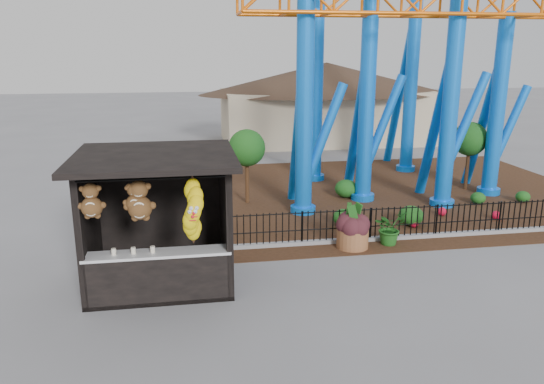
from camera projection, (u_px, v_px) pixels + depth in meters
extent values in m
plane|color=slate|center=(296.00, 294.00, 11.90)|extent=(120.00, 120.00, 0.00)
cube|color=#331E11|center=(355.00, 194.00, 20.16)|extent=(18.00, 12.00, 0.02)
cube|color=gray|center=(410.00, 237.00, 15.38)|extent=(18.00, 0.18, 0.12)
cube|color=black|center=(162.00, 279.00, 12.56)|extent=(3.20, 2.60, 0.10)
cube|color=black|center=(161.00, 206.00, 13.36)|extent=(3.20, 0.12, 3.00)
cube|color=black|center=(89.00, 225.00, 11.94)|extent=(0.12, 2.60, 3.00)
cube|color=black|center=(226.00, 218.00, 12.42)|extent=(0.12, 2.60, 3.00)
cube|color=black|center=(154.00, 157.00, 11.54)|extent=(3.50, 3.40, 0.12)
cube|color=black|center=(80.00, 244.00, 10.77)|extent=(0.14, 0.14, 3.00)
cube|color=black|center=(230.00, 235.00, 11.25)|extent=(0.14, 0.14, 3.00)
cube|color=black|center=(159.00, 278.00, 11.43)|extent=(3.00, 0.50, 1.10)
cube|color=silver|center=(158.00, 253.00, 11.28)|extent=(3.10, 0.55, 0.06)
cylinder|color=black|center=(152.00, 179.00, 10.45)|extent=(2.90, 0.04, 0.04)
cylinder|color=blue|center=(304.00, 108.00, 16.95)|extent=(0.56, 0.56, 7.00)
cylinder|color=blue|center=(303.00, 209.00, 17.82)|extent=(0.84, 0.84, 0.24)
cylinder|color=blue|center=(367.00, 99.00, 18.45)|extent=(0.56, 0.56, 7.30)
cylinder|color=blue|center=(362.00, 197.00, 19.36)|extent=(0.84, 0.84, 0.24)
cylinder|color=blue|center=(451.00, 98.00, 17.67)|extent=(0.56, 0.56, 7.50)
cylinder|color=blue|center=(442.00, 203.00, 18.62)|extent=(0.84, 0.84, 0.24)
cylinder|color=blue|center=(498.00, 107.00, 19.33)|extent=(0.56, 0.56, 6.60)
cylinder|color=blue|center=(488.00, 191.00, 20.16)|extent=(0.84, 0.84, 0.24)
cylinder|color=blue|center=(317.00, 64.00, 21.14)|extent=(0.56, 0.56, 9.50)
cylinder|color=blue|center=(314.00, 177.00, 22.35)|extent=(0.84, 0.84, 0.24)
cylinder|color=blue|center=(413.00, 51.00, 22.68)|extent=(0.56, 0.56, 10.50)
cylinder|color=blue|center=(405.00, 168.00, 24.01)|extent=(0.84, 0.84, 0.24)
cylinder|color=blue|center=(298.00, 131.00, 18.03)|extent=(0.36, 2.21, 5.85)
cylinder|color=blue|center=(323.00, 139.00, 17.62)|extent=(1.62, 0.32, 3.73)
cylinder|color=blue|center=(358.00, 122.00, 19.54)|extent=(0.36, 2.29, 6.10)
cylinder|color=blue|center=(381.00, 129.00, 19.13)|extent=(1.67, 0.32, 3.88)
cylinder|color=blue|center=(436.00, 123.00, 18.77)|extent=(0.36, 2.34, 6.26)
cylinder|color=blue|center=(463.00, 130.00, 18.36)|extent=(1.71, 0.32, 3.99)
cylinder|color=blue|center=(482.00, 126.00, 20.40)|extent=(0.36, 2.10, 5.53)
cylinder|color=blue|center=(507.00, 132.00, 19.98)|extent=(1.54, 0.32, 3.52)
cylinder|color=brown|center=(352.00, 238.00, 14.64)|extent=(1.00, 1.00, 0.55)
ellipsoid|color=#37161B|center=(353.00, 218.00, 14.49)|extent=(0.70, 0.70, 0.64)
imported|color=#275C1B|center=(390.00, 228.00, 14.86)|extent=(1.12, 1.06, 0.97)
ellipsoid|color=#194C16|center=(343.00, 218.00, 16.44)|extent=(0.66, 0.66, 0.53)
ellipsoid|color=#194C16|center=(411.00, 216.00, 16.47)|extent=(0.77, 0.77, 0.62)
ellipsoid|color=#194C16|center=(478.00, 198.00, 18.80)|extent=(0.52, 0.52, 0.42)
ellipsoid|color=#194C16|center=(346.00, 189.00, 19.59)|extent=(0.83, 0.83, 0.66)
ellipsoid|color=#194C16|center=(523.00, 197.00, 18.99)|extent=(0.50, 0.50, 0.40)
sphere|color=red|center=(342.00, 231.00, 15.58)|extent=(0.28, 0.28, 0.28)
sphere|color=red|center=(414.00, 223.00, 16.31)|extent=(0.28, 0.28, 0.28)
sphere|color=red|center=(442.00, 212.00, 17.46)|extent=(0.28, 0.28, 0.28)
sphere|color=red|center=(496.00, 215.00, 17.07)|extent=(0.28, 0.28, 0.28)
cube|color=#BFAD8C|center=(325.00, 116.00, 31.51)|extent=(12.00, 6.00, 3.00)
cone|color=#332319|center=(326.00, 75.00, 30.89)|extent=(15.00, 15.00, 1.80)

